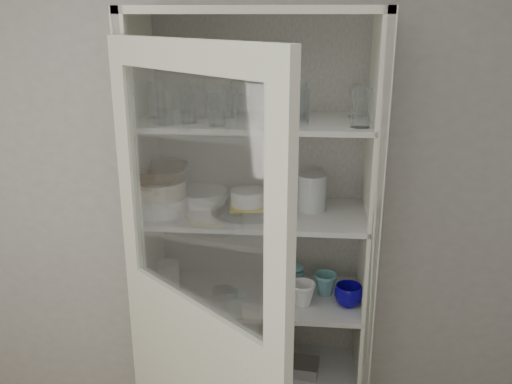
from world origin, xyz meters
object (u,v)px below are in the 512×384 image
Objects in this scene: goblet_2 at (254,97)px; goblet_3 at (357,98)px; goblet_0 at (185,95)px; plate_stack_back at (201,196)px; terracotta_bowl at (158,173)px; measuring_cups at (223,293)px; mug_white at (303,294)px; cream_bowl at (159,188)px; goblet_1 at (238,95)px; glass_platter at (248,209)px; grey_bowl_stack at (312,192)px; cupboard_door at (199,357)px; pantry_cabinet at (257,271)px; tin_box at (298,367)px; yellow_trivet at (248,205)px; mug_teal at (325,284)px; teal_jar at (294,278)px; white_ramekin at (248,197)px; mug_blue at (348,295)px; plate_stack_front at (160,203)px; cream_dish at (219,359)px; white_canister at (169,275)px.

goblet_3 is (0.43, -0.01, 0.00)m from goblet_2.
plate_stack_back is at bearing -5.50° from goblet_0.
measuring_cups is at bearing -0.79° from terracotta_bowl.
goblet_0 is 1.00m from mug_white.
cream_bowl is at bearing -172.00° from goblet_3.
glass_platter is at bearing -66.82° from goblet_1.
goblet_0 is 0.69m from grey_bowl_stack.
terracotta_bowl is at bearing 0.00° from cream_bowl.
goblet_1 is 1.02× the size of goblet_2.
cupboard_door is at bearing -96.67° from goblet_1.
cream_bowl is at bearing -162.35° from goblet_2.
pantry_cabinet is 0.50m from tin_box.
yellow_trivet is 0.51m from mug_teal.
goblet_0 is 1.36m from tin_box.
tin_box is at bearing 2.81° from terracotta_bowl.
yellow_trivet reaches higher than mug_teal.
goblet_1 reaches higher than teal_jar.
terracotta_bowl is 1.56× the size of grey_bowl_stack.
pantry_cabinet is 13.20× the size of yellow_trivet.
teal_jar is (-0.24, -0.01, -0.83)m from goblet_3.
glass_platter is 0.01m from yellow_trivet.
grey_bowl_stack reaches higher than mug_white.
glass_platter is (0.38, 0.04, -0.10)m from cream_bowl.
goblet_0 reaches higher than goblet_1.
tin_box is (0.37, 0.51, -0.38)m from cupboard_door.
grey_bowl_stack is (0.27, 0.03, 0.02)m from white_ramekin.
cream_bowl is 0.07m from terracotta_bowl.
tin_box is at bearing -64.95° from teal_jar.
white_ramekin is 0.87m from tin_box.
pantry_cabinet is 8.40× the size of terracotta_bowl.
mug_blue is at bearing -1.99° from cream_bowl.
plate_stack_back is at bearing 177.64° from goblet_2.
grey_bowl_stack is (0.50, -0.06, 0.05)m from plate_stack_back.
pantry_cabinet is at bearing 158.75° from tin_box.
pantry_cabinet reaches higher than plate_stack_front.
cupboard_door is at bearing -62.62° from plate_stack_front.
plate_stack_back is at bearing -169.30° from goblet_1.
white_ramekin is 0.60× the size of cream_dish.
grey_bowl_stack reaches higher than yellow_trivet.
cupboard_door is at bearing -88.53° from cream_dish.
pantry_cabinet is 0.60m from cream_bowl.
cupboard_door is at bearing -104.06° from white_ramekin.
white_canister is at bearing -172.00° from goblet_2.
grey_bowl_stack is at bearing 6.56° from terracotta_bowl.
plate_stack_front reaches higher than mug_blue.
glass_platter is 3.46× the size of measuring_cups.
mug_teal is 0.15m from teal_jar.
goblet_2 is at bearing 79.18° from glass_platter.
cream_bowl is at bearing -124.13° from goblet_0.
measuring_cups is (0.17, -0.14, -0.86)m from goblet_0.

